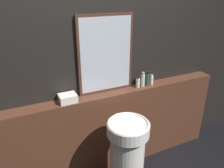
# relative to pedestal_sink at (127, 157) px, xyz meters

# --- Properties ---
(wall_back) EXTENTS (8.00, 0.06, 2.50)m
(wall_back) POSITION_rel_pedestal_sink_xyz_m (-0.08, 0.55, 0.79)
(wall_back) COLOR black
(wall_back) RESTS_ON ground_plane
(vanity_counter) EXTENTS (2.96, 0.17, 0.97)m
(vanity_counter) POSITION_rel_pedestal_sink_xyz_m (-0.08, 0.43, 0.02)
(vanity_counter) COLOR #512D1E
(vanity_counter) RESTS_ON ground_plane
(pedestal_sink) EXTENTS (0.40, 0.40, 0.86)m
(pedestal_sink) POSITION_rel_pedestal_sink_xyz_m (0.00, 0.00, 0.00)
(pedestal_sink) COLOR white
(pedestal_sink) RESTS_ON ground_plane
(mirror) EXTENTS (0.59, 0.03, 0.80)m
(mirror) POSITION_rel_pedestal_sink_xyz_m (0.00, 0.50, 0.91)
(mirror) COLOR #47281E
(mirror) RESTS_ON vanity_counter
(towel_stack) EXTENTS (0.17, 0.14, 0.08)m
(towel_stack) POSITION_rel_pedestal_sink_xyz_m (-0.43, 0.43, 0.55)
(towel_stack) COLOR silver
(towel_stack) RESTS_ON vanity_counter
(shampoo_bottle) EXTENTS (0.04, 0.04, 0.13)m
(shampoo_bottle) POSITION_rel_pedestal_sink_xyz_m (0.36, 0.43, 0.57)
(shampoo_bottle) COLOR white
(shampoo_bottle) RESTS_ON vanity_counter
(conditioner_bottle) EXTENTS (0.05, 0.05, 0.17)m
(conditioner_bottle) POSITION_rel_pedestal_sink_xyz_m (0.42, 0.43, 0.59)
(conditioner_bottle) COLOR beige
(conditioner_bottle) RESTS_ON vanity_counter
(lotion_bottle) EXTENTS (0.04, 0.04, 0.17)m
(lotion_bottle) POSITION_rel_pedestal_sink_xyz_m (0.48, 0.43, 0.59)
(lotion_bottle) COLOR #2D4C3D
(lotion_bottle) RESTS_ON vanity_counter
(body_wash_bottle) EXTENTS (0.04, 0.04, 0.12)m
(body_wash_bottle) POSITION_rel_pedestal_sink_xyz_m (0.54, 0.43, 0.56)
(body_wash_bottle) COLOR white
(body_wash_bottle) RESTS_ON vanity_counter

